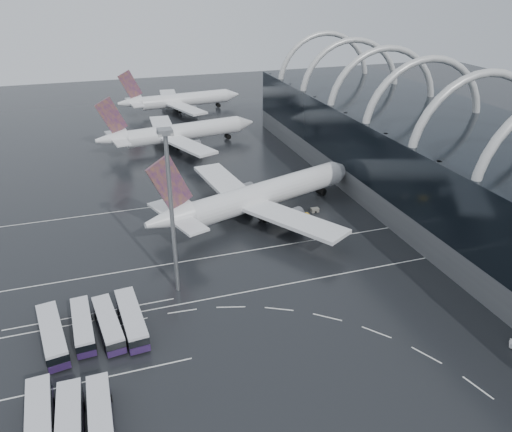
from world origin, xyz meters
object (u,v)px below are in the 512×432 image
object	(u,v)px
bus_row_far_b	(70,427)
bus_row_near_d	(132,319)
airliner_main	(259,196)
bus_row_far_a	(40,422)
bus_row_near_a	(52,335)
floodlight_mast	(170,194)
gse_cart_belly_a	(304,216)
airliner_gate_c	(179,101)
gse_cart_belly_e	(246,199)
bus_row_near_b	(83,326)
bus_row_far_c	(101,418)
airliner_gate_b	(177,133)
bus_row_near_c	(108,324)
gse_cart_belly_d	(315,210)

from	to	relation	value
bus_row_far_b	bus_row_near_d	bearing A→B (deg)	-25.37
airliner_main	bus_row_far_a	xyz separation A→B (m)	(-45.60, -50.41, -3.23)
bus_row_near_a	floodlight_mast	distance (m)	28.48
floodlight_mast	gse_cart_belly_a	bearing A→B (deg)	30.53
airliner_gate_c	bus_row_far_a	size ratio (longest dim) A/B	3.75
floodlight_mast	gse_cart_belly_e	bearing A→B (deg)	55.36
bus_row_near_b	bus_row_far_c	distance (m)	19.86
bus_row_near_d	bus_row_far_b	size ratio (longest dim) A/B	1.04
gse_cart_belly_a	gse_cart_belly_e	world-z (taller)	gse_cart_belly_a
gse_cart_belly_e	gse_cart_belly_a	bearing A→B (deg)	-54.54
airliner_gate_b	airliner_gate_c	size ratio (longest dim) A/B	1.05
gse_cart_belly_a	bus_row_far_a	bearing A→B (deg)	-140.43
bus_row_near_c	bus_row_far_c	bearing A→B (deg)	166.48
bus_row_near_b	airliner_gate_c	bearing A→B (deg)	-20.10
bus_row_near_c	floodlight_mast	xyz separation A→B (m)	(12.63, 8.60, 17.23)
bus_row_far_a	gse_cart_belly_a	bearing A→B (deg)	-53.78
bus_row_near_c	floodlight_mast	world-z (taller)	floodlight_mast
bus_row_far_b	bus_row_far_c	bearing A→B (deg)	-82.86
airliner_gate_c	bus_row_far_a	xyz separation A→B (m)	(-45.65, -154.23, -2.75)
gse_cart_belly_d	bus_row_near_c	bearing A→B (deg)	-148.31
bus_row_far_b	floodlight_mast	bearing A→B (deg)	-32.80
floodlight_mast	gse_cart_belly_a	world-z (taller)	floodlight_mast
airliner_gate_b	bus_row_far_a	distance (m)	114.26
bus_row_near_c	gse_cart_belly_e	distance (m)	55.68
floodlight_mast	airliner_main	bearing A→B (deg)	45.84
bus_row_far_a	floodlight_mast	bearing A→B (deg)	-43.44
bus_row_far_a	floodlight_mast	world-z (taller)	floodlight_mast
airliner_main	bus_row_near_a	size ratio (longest dim) A/B	4.10
bus_row_near_a	bus_row_near_b	distance (m)	4.62
airliner_gate_b	gse_cart_belly_d	distance (m)	64.21
airliner_main	bus_row_near_b	xyz separation A→B (m)	(-40.21, -32.17, -3.36)
bus_row_near_c	bus_row_near_d	world-z (taller)	bus_row_near_d
floodlight_mast	bus_row_far_a	bearing A→B (deg)	-130.10
bus_row_near_b	bus_row_far_c	size ratio (longest dim) A/B	0.99
airliner_main	gse_cart_belly_d	distance (m)	14.54
bus_row_near_c	bus_row_far_b	bearing A→B (deg)	156.11
bus_row_near_a	gse_cart_belly_d	size ratio (longest dim) A/B	7.55
bus_row_far_b	gse_cart_belly_d	size ratio (longest dim) A/B	7.19
airliner_main	bus_row_near_d	size ratio (longest dim) A/B	4.12
airliner_main	gse_cart_belly_d	xyz separation A→B (m)	(13.63, -2.16, -4.55)
airliner_gate_b	floodlight_mast	distance (m)	84.71
bus_row_far_a	gse_cart_belly_e	xyz separation A→B (m)	(45.28, 59.85, -1.32)
airliner_gate_c	bus_row_near_c	size ratio (longest dim) A/B	3.92
bus_row_near_b	gse_cart_belly_a	size ratio (longest dim) A/B	5.72
bus_row_near_d	bus_row_near_b	bearing A→B (deg)	78.84
bus_row_near_d	bus_row_far_b	world-z (taller)	bus_row_near_d
airliner_main	gse_cart_belly_d	world-z (taller)	airliner_main
bus_row_near_b	gse_cart_belly_a	xyz separation A→B (m)	(49.95, 27.48, -1.10)
bus_row_far_b	gse_cart_belly_e	xyz separation A→B (m)	(41.73, 61.81, -1.31)
floodlight_mast	bus_row_near_b	bearing A→B (deg)	-154.82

